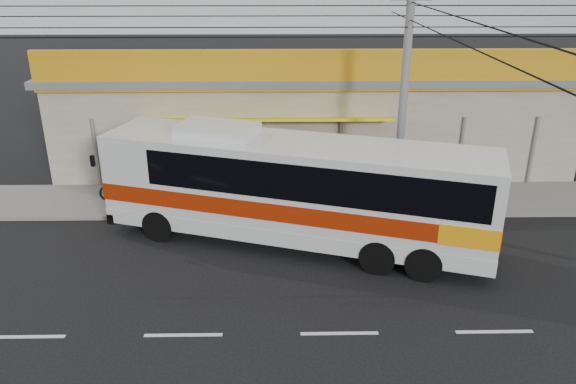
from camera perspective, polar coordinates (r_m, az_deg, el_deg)
name	(u,v)px	position (r m, az deg, el deg)	size (l,w,h in m)	color
ground	(331,282)	(16.96, 4.38, -9.08)	(120.00, 120.00, 0.00)	black
sidewalk	(318,200)	(22.24, 3.02, -0.79)	(30.00, 3.20, 0.15)	slate
lane_markings	(339,334)	(14.90, 5.25, -14.13)	(50.00, 0.12, 0.01)	silver
storefront_building	(311,110)	(26.77, 2.31, 8.32)	(22.60, 9.20, 5.70)	gray
coach_bus	(301,185)	(18.19, 1.31, 0.68)	(12.94, 6.49, 3.93)	silver
motorbike_red	(212,180)	(22.73, -7.77, 1.17)	(0.69, 1.97, 1.03)	maroon
motorbike_dark	(123,187)	(22.70, -16.41, 0.49)	(0.52, 1.83, 1.10)	black
utility_pole	(410,20)	(19.12, 12.26, 16.72)	(34.00, 14.00, 8.60)	slate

